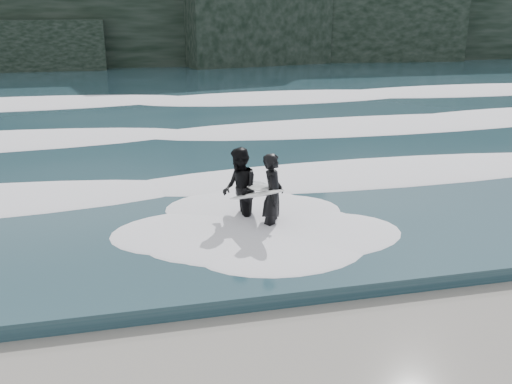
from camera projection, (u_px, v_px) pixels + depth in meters
sea at (156, 92)px, 33.82m from camera, size 90.00×52.00×0.30m
headland at (140, 6)px, 48.03m from camera, size 70.00×9.00×10.00m
foam_near at (205, 187)px, 15.24m from camera, size 60.00×3.20×0.20m
foam_mid at (179, 132)px, 21.71m from camera, size 60.00×4.00×0.24m
foam_far at (161, 97)px, 30.03m from camera, size 60.00×4.80×0.30m
surfer_left at (270, 196)px, 12.74m from camera, size 1.38×2.12×1.95m
surfer_right at (241, 190)px, 13.15m from camera, size 1.18×2.02×1.97m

